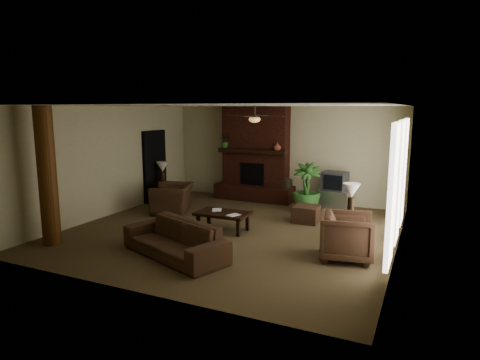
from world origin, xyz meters
The scene contains 23 objects.
room_shell centered at (0.00, 0.00, 1.40)m, with size 7.00×7.00×7.00m.
fireplace centered at (-0.80, 3.22, 1.16)m, with size 2.40×0.70×2.80m.
windows centered at (3.45, 0.20, 1.35)m, with size 0.08×3.65×2.35m.
log_column centered at (-2.95, -2.40, 1.40)m, with size 0.36×0.36×2.80m, color brown.
doorway centered at (-3.44, 1.80, 1.05)m, with size 0.10×1.00×2.10m, color black.
ceiling_fan centered at (0.40, 0.30, 2.53)m, with size 1.35×1.35×0.37m.
sofa centered at (-0.26, -1.96, 0.44)m, with size 2.24×0.65×0.88m, color #422B1C.
armchair_left centered at (-2.19, 0.84, 0.50)m, with size 1.14×0.74×0.99m, color #422B1C.
armchair_right centered at (2.69, -0.76, 0.47)m, with size 0.92×0.86×0.94m, color #422B1C.
coffee_table centered at (-0.19, -0.11, 0.37)m, with size 1.20×0.70×0.43m.
ottoman centered at (1.32, 1.39, 0.20)m, with size 0.60×0.60×0.40m, color #422B1C.
tv_stand centered at (1.64, 3.15, 0.25)m, with size 0.85×0.50×0.50m, color silver.
tv centered at (1.63, 3.11, 0.76)m, with size 0.72×0.62×0.52m.
floor_vase centered at (0.22, 3.15, 0.43)m, with size 0.34×0.34×0.77m.
floor_plant centered at (1.06, 2.30, 0.37)m, with size 0.74×1.32×0.74m, color #305E25.
side_table_left centered at (-3.11, 1.69, 0.28)m, with size 0.50×0.50×0.55m, color black.
lamp_left centered at (-3.12, 1.74, 1.00)m, with size 0.37×0.37×0.65m.
side_table_right centered at (2.55, 0.49, 0.28)m, with size 0.50×0.50×0.55m, color black.
lamp_right centered at (2.53, 0.47, 1.00)m, with size 0.42×0.42×0.65m.
mantel_plant centered at (-1.70, 3.01, 1.72)m, with size 0.38×0.42×0.33m, color #305E25.
mantel_vase centered at (0.00, 2.93, 1.67)m, with size 0.22×0.23×0.22m, color brown.
book_a centered at (-0.47, -0.10, 0.57)m, with size 0.22×0.03×0.29m, color #999999.
book_b centered at (0.06, -0.27, 0.58)m, with size 0.21×0.02×0.29m, color #999999.
Camera 1 is at (3.95, -8.16, 2.74)m, focal length 30.87 mm.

